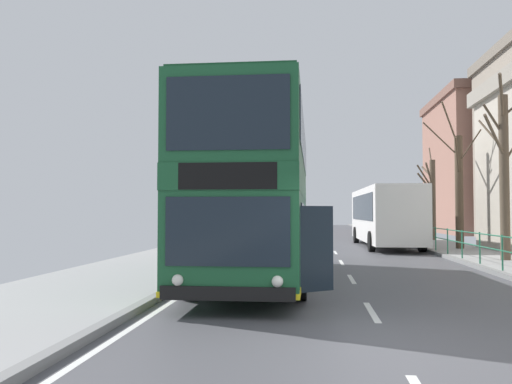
# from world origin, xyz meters

# --- Properties ---
(ground) EXTENTS (15.80, 140.00, 0.20)m
(ground) POSITION_xyz_m (-0.72, -0.00, 0.04)
(ground) COLOR #4C4C51
(double_decker_bus_main) EXTENTS (3.18, 10.67, 4.49)m
(double_decker_bus_main) POSITION_xyz_m (-2.52, 6.84, 2.35)
(double_decker_bus_main) COLOR #19512D
(double_decker_bus_main) RESTS_ON ground
(background_bus_far_lane) EXTENTS (2.71, 10.98, 3.10)m
(background_bus_far_lane) POSITION_xyz_m (2.81, 21.39, 1.69)
(background_bus_far_lane) COLOR white
(background_bus_far_lane) RESTS_ON ground
(pedestrian_railing_far_kerb) EXTENTS (0.05, 28.86, 1.04)m
(pedestrian_railing_far_kerb) POSITION_xyz_m (4.45, 14.89, 0.84)
(pedestrian_railing_far_kerb) COLOR #236B4C
(pedestrian_railing_far_kerb) RESTS_ON ground
(bare_tree_far_00) EXTENTS (2.50, 2.88, 6.44)m
(bare_tree_far_00) POSITION_xyz_m (5.80, 12.29, 3.35)
(bare_tree_far_00) COLOR brown
(bare_tree_far_00) RESTS_ON ground
(bare_tree_far_01) EXTENTS (1.26, 3.19, 5.79)m
(bare_tree_far_01) POSITION_xyz_m (6.34, 26.02, 2.86)
(bare_tree_far_01) COLOR brown
(bare_tree_far_01) RESTS_ON ground
(bare_tree_far_02) EXTENTS (2.33, 3.28, 6.81)m
(bare_tree_far_02) POSITION_xyz_m (5.86, 18.32, 3.00)
(bare_tree_far_02) COLOR #4C3D2D
(bare_tree_far_02) RESTS_ON ground
(background_building_01) EXTENTS (10.70, 12.90, 12.18)m
(background_building_01) POSITION_xyz_m (15.27, 40.67, 6.12)
(background_building_01) COLOR #936656
(background_building_01) RESTS_ON ground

